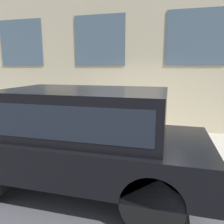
% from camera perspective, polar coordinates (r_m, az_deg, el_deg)
% --- Properties ---
extents(ground_plane, '(80.00, 80.00, 0.00)m').
position_cam_1_polar(ground_plane, '(5.25, 4.98, -12.51)').
color(ground_plane, '#47474C').
extents(sidewalk, '(2.23, 60.00, 0.17)m').
position_cam_1_polar(sidewalk, '(6.24, 6.76, -7.71)').
color(sidewalk, '#A8A093').
rests_on(sidewalk, ground_plane).
extents(fire_hydrant, '(0.36, 0.47, 0.83)m').
position_cam_1_polar(fire_hydrant, '(5.55, 3.30, -4.55)').
color(fire_hydrant, gold).
rests_on(fire_hydrant, sidewalk).
extents(person, '(0.31, 0.20, 1.27)m').
position_cam_1_polar(person, '(5.94, -3.07, -0.12)').
color(person, '#998466').
rests_on(person, sidewalk).
extents(parked_truck_black_near, '(1.86, 4.31, 1.78)m').
position_cam_1_polar(parked_truck_black_near, '(3.82, -7.83, -5.29)').
color(parked_truck_black_near, black).
rests_on(parked_truck_black_near, ground_plane).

